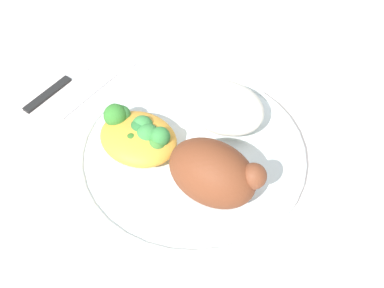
% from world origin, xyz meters
% --- Properties ---
extents(ground_plane, '(2.00, 2.00, 0.00)m').
position_xyz_m(ground_plane, '(0.00, 0.00, 0.00)').
color(ground_plane, silver).
extents(plate, '(0.28, 0.28, 0.01)m').
position_xyz_m(plate, '(0.00, 0.00, 0.01)').
color(plate, white).
rests_on(plate, ground_plane).
extents(roasted_chicken, '(0.11, 0.07, 0.07)m').
position_xyz_m(roasted_chicken, '(0.05, -0.04, 0.05)').
color(roasted_chicken, brown).
rests_on(roasted_chicken, plate).
extents(rice_pile, '(0.10, 0.08, 0.04)m').
position_xyz_m(rice_pile, '(0.01, 0.06, 0.04)').
color(rice_pile, silver).
rests_on(rice_pile, plate).
extents(mac_cheese_with_broccoli, '(0.10, 0.08, 0.04)m').
position_xyz_m(mac_cheese_with_broccoli, '(-0.06, -0.03, 0.03)').
color(mac_cheese_with_broccoli, gold).
rests_on(mac_cheese_with_broccoli, plate).
extents(fork, '(0.02, 0.14, 0.01)m').
position_xyz_m(fork, '(-0.18, 0.04, 0.00)').
color(fork, silver).
rests_on(fork, ground_plane).
extents(knife, '(0.03, 0.19, 0.01)m').
position_xyz_m(knife, '(-0.22, 0.02, 0.00)').
color(knife, black).
rests_on(knife, ground_plane).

